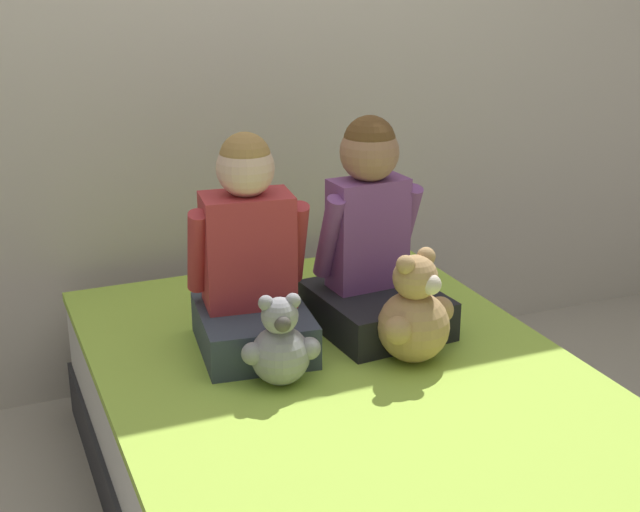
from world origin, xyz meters
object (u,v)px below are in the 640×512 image
Objects in this scene: child_on_right at (372,247)px; teddy_bear_held_by_left_child at (280,346)px; child_on_left at (250,264)px; bed at (349,449)px; teddy_bear_held_by_right_child at (415,315)px.

teddy_bear_held_by_left_child is at bearing -150.87° from child_on_right.
child_on_right is 2.54× the size of teddy_bear_held_by_left_child.
child_on_left is 0.30m from teddy_bear_held_by_left_child.
bed is 0.60m from child_on_left.
teddy_bear_held_by_right_child is (0.39, -0.27, -0.12)m from child_on_left.
child_on_left is 0.39m from child_on_right.
teddy_bear_held_by_left_child is at bearing 169.53° from bed.
bed is at bearing 161.80° from teddy_bear_held_by_right_child.
bed is at bearing -129.13° from child_on_right.
bed is 2.98× the size of child_on_left.
teddy_bear_held_by_left_child is 0.78× the size of teddy_bear_held_by_right_child.
teddy_bear_held_by_left_child is at bearing -84.20° from child_on_left.
child_on_right is (0.39, -0.00, 0.00)m from child_on_left.
child_on_left is 0.49m from teddy_bear_held_by_right_child.
child_on_right reaches higher than child_on_left.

